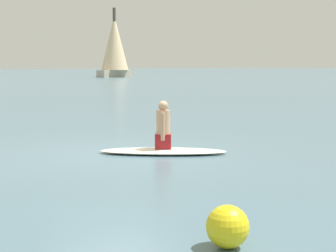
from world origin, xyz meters
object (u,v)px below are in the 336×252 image
object	(u,v)px
surfboard	(163,151)
sailboat_distant	(115,45)
buoy_marker	(228,227)
person_paddler	(163,127)

from	to	relation	value
surfboard	sailboat_distant	world-z (taller)	sailboat_distant
buoy_marker	sailboat_distant	bearing A→B (deg)	62.16
surfboard	sailboat_distant	bearing A→B (deg)	98.67
surfboard	person_paddler	xyz separation A→B (m)	(-0.00, 0.00, 0.50)
surfboard	buoy_marker	xyz separation A→B (m)	(-2.68, -5.18, 0.17)
surfboard	person_paddler	distance (m)	0.50
sailboat_distant	buoy_marker	world-z (taller)	sailboat_distant
person_paddler	buoy_marker	distance (m)	5.84
sailboat_distant	buoy_marker	xyz separation A→B (m)	(-34.38, -65.11, -4.38)
surfboard	sailboat_distant	size ratio (longest dim) A/B	0.27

